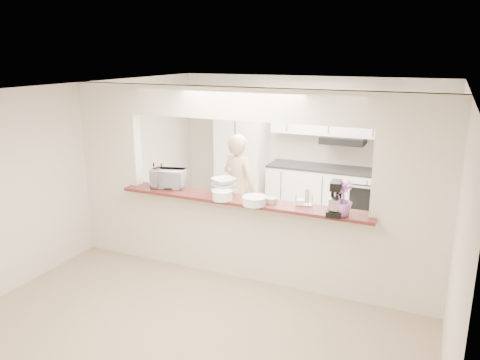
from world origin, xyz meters
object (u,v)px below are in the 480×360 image
Objects in this scene: toaster_oven at (168,178)px; stand_mixer at (335,199)px; person at (239,188)px; refrigerator at (423,183)px.

stand_mixer reaches higher than toaster_oven.
person reaches higher than toaster_oven.
refrigerator is 3.75× the size of toaster_oven.
toaster_oven is at bearing 175.51° from stand_mixer.
stand_mixer is 2.22m from person.
person is at bearing 144.81° from stand_mixer.
refrigerator reaches higher than stand_mixer.
toaster_oven is 2.38m from stand_mixer.
person is (0.59, 1.07, -0.36)m from toaster_oven.
refrigerator is at bearing 24.22° from toaster_oven.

